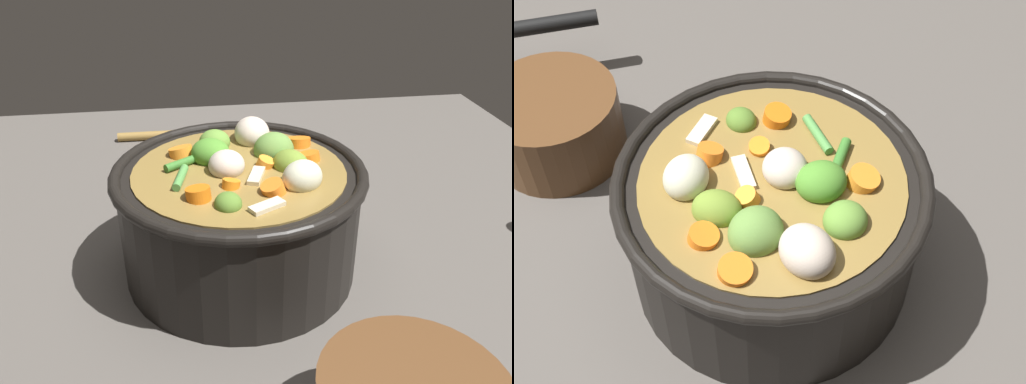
{
  "view_description": "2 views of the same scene",
  "coord_description": "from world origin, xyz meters",
  "views": [
    {
      "loc": [
        -0.05,
        -0.5,
        0.37
      ],
      "look_at": [
        0.02,
        -0.01,
        0.1
      ],
      "focal_mm": 37.38,
      "sensor_mm": 36.0,
      "label": 1
    },
    {
      "loc": [
        0.24,
        0.32,
        0.6
      ],
      "look_at": [
        -0.0,
        -0.01,
        0.1
      ],
      "focal_mm": 52.52,
      "sensor_mm": 36.0,
      "label": 2
    }
  ],
  "objects": [
    {
      "name": "small_saucepan",
      "position": [
        0.09,
        -0.26,
        0.04
      ],
      "size": [
        0.18,
        0.22,
        0.08
      ],
      "color": "brown",
      "rests_on": "ground_plane"
    },
    {
      "name": "cooking_pot",
      "position": [
        0.0,
        0.0,
        0.07
      ],
      "size": [
        0.27,
        0.27,
        0.15
      ],
      "color": "black",
      "rests_on": "ground_plane"
    },
    {
      "name": "ground_plane",
      "position": [
        0.0,
        0.0,
        0.0
      ],
      "size": [
        1.1,
        1.1,
        0.0
      ],
      "primitive_type": "plane",
      "color": "#514C47"
    }
  ]
}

